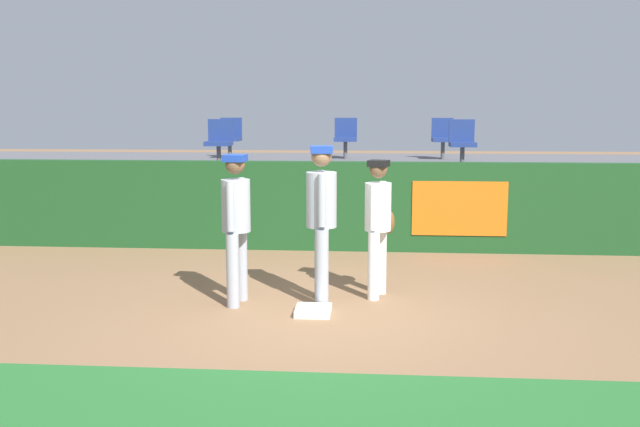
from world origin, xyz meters
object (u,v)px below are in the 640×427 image
first_base (313,311)px  seat_back_left (230,135)px  player_fielder_home (378,219)px  seat_front_right (462,140)px  seat_back_center (346,136)px  player_coach_visitor (236,218)px  seat_front_left (219,139)px  seat_back_right (443,136)px  player_runner_visitor (321,213)px

first_base → seat_back_left: size_ratio=0.48×
player_fielder_home → seat_front_right: (1.52, 4.21, 0.76)m
first_base → seat_back_center: seat_back_center is taller
player_coach_visitor → seat_back_center: seat_back_center is taller
seat_front_left → seat_back_right: same height
seat_front_right → seat_back_right: bearing=95.3°
player_fielder_home → seat_front_left: seat_front_left is taller
seat_back_left → seat_front_right: bearing=-21.4°
player_fielder_home → seat_back_left: bearing=-135.9°
seat_back_left → seat_back_right: (4.42, -0.00, -0.00)m
first_base → seat_front_right: 5.75m
seat_back_center → first_base: bearing=-90.7°
seat_back_left → seat_front_left: (0.17, -1.80, 0.00)m
seat_back_right → seat_front_right: size_ratio=1.00×
player_fielder_home → seat_front_right: 4.54m
seat_back_left → seat_back_right: size_ratio=1.00×
player_runner_visitor → seat_back_right: bearing=156.3°
player_runner_visitor → seat_back_left: size_ratio=2.23×
first_base → player_fielder_home: bearing=47.8°
seat_back_center → seat_front_left: bearing=-141.4°
first_base → player_runner_visitor: player_runner_visitor is taller
player_runner_visitor → seat_back_right: size_ratio=2.23×
player_coach_visitor → seat_back_center: (1.02, 6.46, 0.71)m
seat_back_center → seat_back_left: bearing=-180.0°
seat_back_left → player_runner_visitor: bearing=-69.3°
player_runner_visitor → seat_back_center: 6.38m
first_base → player_fielder_home: 1.43m
seat_back_center → seat_front_left: (-2.25, -1.80, -0.00)m
seat_back_left → seat_front_left: size_ratio=1.00×
seat_back_center → player_fielder_home: bearing=-83.9°
seat_back_center → seat_front_left: 2.88m
first_base → player_coach_visitor: player_coach_visitor is taller
player_runner_visitor → player_fielder_home: bearing=110.9°
seat_back_left → seat_back_center: 2.42m
seat_front_left → player_coach_visitor: bearing=-75.2°
player_fielder_home → player_runner_visitor: (-0.67, -0.34, 0.11)m
seat_front_left → seat_back_right: bearing=23.0°
seat_front_right → player_fielder_home: bearing=-109.8°
first_base → player_fielder_home: (0.73, 0.81, 0.93)m
first_base → player_coach_visitor: size_ratio=0.23×
player_fielder_home → seat_back_left: 6.79m
player_fielder_home → seat_back_right: size_ratio=2.01×
player_runner_visitor → seat_front_right: 5.09m
seat_back_right → player_fielder_home: bearing=-102.7°
player_runner_visitor → seat_back_center: seat_back_center is taller
player_fielder_home → seat_front_left: 5.17m
player_fielder_home → player_coach_visitor: player_coach_visitor is taller
player_coach_visitor → seat_back_left: size_ratio=2.11×
player_fielder_home → seat_back_right: 6.21m
seat_front_left → seat_back_right: (4.25, 1.80, -0.00)m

